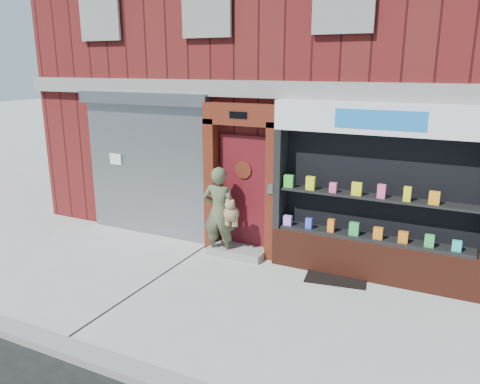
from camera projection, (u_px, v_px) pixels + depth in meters
The scene contains 8 objects.
ground at pixel (233, 301), 7.31m from camera, with size 80.00×80.00×0.00m, color #9E9E99.
curb at pixel (149, 378), 5.43m from camera, with size 60.00×0.30×0.12m, color gray.
building at pixel (343, 47), 11.45m from camera, with size 12.00×8.16×8.00m.
shutter_bay at pixel (147, 156), 9.80m from camera, with size 3.10×0.30×3.04m.
red_door_bay at pixel (242, 180), 8.85m from camera, with size 1.52×0.58×2.90m.
pharmacy_bay at pixel (375, 202), 7.78m from camera, with size 3.50×0.41×3.00m.
woman at pixel (220, 212), 8.85m from camera, with size 0.82×0.52×1.75m.
doormat at pixel (336, 277), 8.12m from camera, with size 1.02×0.72×0.03m, color black.
Camera 1 is at (3.01, -5.88, 3.56)m, focal length 35.00 mm.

